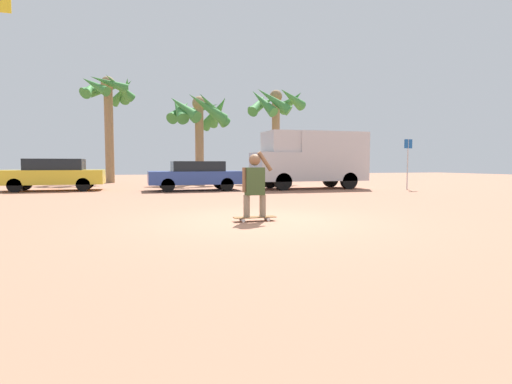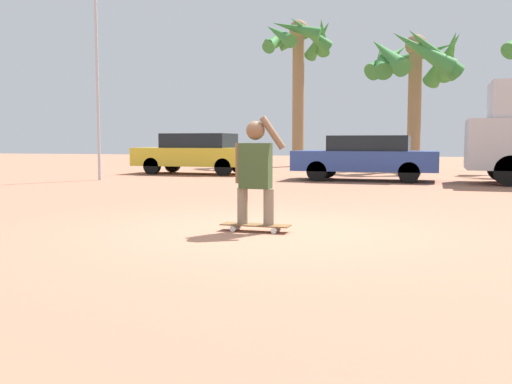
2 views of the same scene
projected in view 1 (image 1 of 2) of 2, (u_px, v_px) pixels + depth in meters
The scene contains 10 objects.
ground_plane at pixel (258, 220), 8.80m from camera, with size 80.00×80.00×0.00m, color #A36B51.
skateboard at pixel (255, 218), 8.68m from camera, with size 0.92×0.25×0.10m.
person_skateboarder at pixel (255, 182), 8.62m from camera, with size 0.68×0.25×1.43m.
camper_van at pixel (311, 158), 20.10m from camera, with size 5.61×2.24×2.84m.
parked_car_blue at pixel (196, 175), 18.74m from camera, with size 4.30×1.89×1.37m.
parked_car_yellow at pixel (54, 174), 18.57m from camera, with size 4.46×1.91×1.48m.
palm_tree_near_van at pixel (275, 107), 26.05m from camera, with size 3.97×3.97×6.22m.
palm_tree_center_background at pixel (199, 113), 24.80m from camera, with size 4.17×4.08×5.63m.
palm_tree_far_left at pixel (108, 97), 25.96m from camera, with size 3.65×3.68×7.00m.
street_sign at pixel (408, 157), 19.40m from camera, with size 0.44×0.06×2.44m.
Camera 1 is at (-2.57, -8.35, 1.24)m, focal length 28.00 mm.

